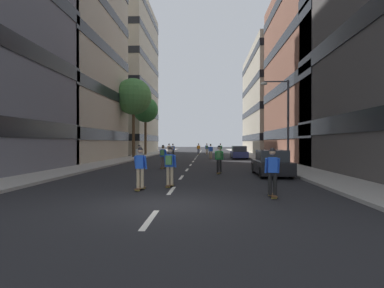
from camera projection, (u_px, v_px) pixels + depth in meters
The scene contains 24 objects.
ground_plane at pixel (196, 158), 41.89m from camera, with size 189.44×189.44×0.00m, color black.
sidewalk_left at pixel (142, 156), 46.20m from camera, with size 2.69×86.83×0.14m, color #9E9991.
sidewalk_right at pixel (253, 156), 45.46m from camera, with size 2.69×86.83×0.14m, color #9E9991.
lane_markings at pixel (196, 157), 43.31m from camera, with size 0.16×72.20×0.01m.
building_left_far at pixel (104, 79), 60.70m from camera, with size 17.58×19.43×27.40m.
building_right_mid at pixel (366, 68), 33.61m from camera, with size 17.58×20.26×19.03m.
building_right_far at pixel (298, 101), 59.02m from camera, with size 17.58×23.67×18.58m.
parked_car_near at pixel (271, 164), 19.20m from camera, with size 1.82×4.40×1.52m.
parked_car_mid at pixel (239, 153), 39.03m from camera, with size 1.82×4.40×1.52m.
street_tree_near at pixel (133, 97), 40.67m from camera, with size 4.55×4.55×9.81m.
street_tree_mid at pixel (145, 110), 48.57m from camera, with size 3.77×3.77×8.57m.
streetlamp_right at pixel (283, 114), 24.45m from camera, with size 2.13×0.30×6.50m.
skater_0 at pixel (220, 149), 50.48m from camera, with size 0.55×0.92×1.78m.
skater_1 at pixel (219, 158), 20.47m from camera, with size 0.56×0.92×1.78m.
skater_2 at pixel (173, 149), 45.49m from camera, with size 0.54×0.91×1.78m.
skater_3 at pixel (163, 155), 24.40m from camera, with size 0.56×0.92×1.78m.
skater_4 at pixel (211, 150), 39.19m from camera, with size 0.53×0.90×1.78m.
skater_5 at pixel (199, 148), 52.77m from camera, with size 0.54×0.91×1.78m.
skater_6 at pixel (140, 166), 13.48m from camera, with size 0.56×0.92×1.78m.
skater_7 at pixel (139, 155), 25.82m from camera, with size 0.56×0.92×1.78m.
skater_8 at pixel (207, 148), 53.21m from camera, with size 0.55×0.91×1.78m.
skater_9 at pixel (169, 149), 47.82m from camera, with size 0.56×0.92×1.78m.
skater_10 at pixel (272, 170), 11.70m from camera, with size 0.53×0.90×1.78m.
skater_11 at pixel (170, 164), 14.40m from camera, with size 0.56×0.92×1.78m.
Camera 1 is at (1.48, -10.28, 1.99)m, focal length 30.51 mm.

